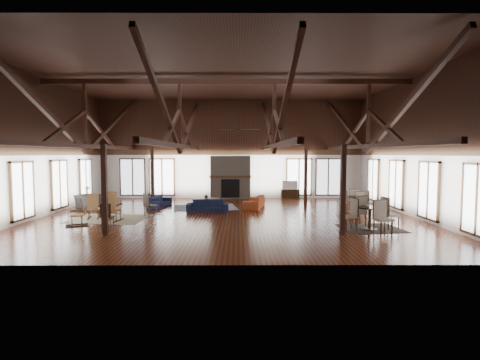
{
  "coord_description": "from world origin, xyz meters",
  "views": [
    {
      "loc": [
        0.49,
        -15.97,
        2.72
      ],
      "look_at": [
        0.56,
        1.0,
        1.53
      ],
      "focal_mm": 28.0,
      "sensor_mm": 36.0,
      "label": 1
    }
  ],
  "objects_px": {
    "sofa_navy_left": "(160,201)",
    "sofa_orange": "(254,202)",
    "cafe_table_far": "(357,201)",
    "sofa_navy_front": "(208,206)",
    "tv_console": "(290,194)",
    "cafe_table_near": "(370,214)",
    "armchair": "(88,201)",
    "coffee_table": "(207,199)"
  },
  "relations": [
    {
      "from": "sofa_orange",
      "to": "tv_console",
      "type": "distance_m",
      "value": 4.56
    },
    {
      "from": "sofa_navy_left",
      "to": "tv_console",
      "type": "bearing_deg",
      "value": -54.27
    },
    {
      "from": "cafe_table_near",
      "to": "tv_console",
      "type": "relative_size",
      "value": 2.02
    },
    {
      "from": "sofa_navy_left",
      "to": "sofa_orange",
      "type": "bearing_deg",
      "value": -84.84
    },
    {
      "from": "cafe_table_near",
      "to": "tv_console",
      "type": "distance_m",
      "value": 9.58
    },
    {
      "from": "tv_console",
      "to": "sofa_orange",
      "type": "bearing_deg",
      "value": -121.25
    },
    {
      "from": "coffee_table",
      "to": "armchair",
      "type": "bearing_deg",
      "value": 172.67
    },
    {
      "from": "sofa_navy_left",
      "to": "cafe_table_far",
      "type": "distance_m",
      "value": 9.85
    },
    {
      "from": "coffee_table",
      "to": "cafe_table_near",
      "type": "height_order",
      "value": "cafe_table_near"
    },
    {
      "from": "cafe_table_far",
      "to": "sofa_navy_left",
      "type": "bearing_deg",
      "value": 171.12
    },
    {
      "from": "sofa_navy_front",
      "to": "sofa_orange",
      "type": "distance_m",
      "value": 2.64
    },
    {
      "from": "sofa_navy_front",
      "to": "coffee_table",
      "type": "relative_size",
      "value": 1.45
    },
    {
      "from": "sofa_navy_front",
      "to": "cafe_table_far",
      "type": "bearing_deg",
      "value": 3.44
    },
    {
      "from": "sofa_navy_front",
      "to": "cafe_table_far",
      "type": "xyz_separation_m",
      "value": [
        7.09,
        0.3,
        0.2
      ]
    },
    {
      "from": "sofa_orange",
      "to": "cafe_table_far",
      "type": "xyz_separation_m",
      "value": [
        4.85,
        -1.1,
        0.19
      ]
    },
    {
      "from": "sofa_navy_left",
      "to": "coffee_table",
      "type": "xyz_separation_m",
      "value": [
        2.48,
        -0.54,
        0.17
      ]
    },
    {
      "from": "sofa_navy_front",
      "to": "armchair",
      "type": "bearing_deg",
      "value": 167.38
    },
    {
      "from": "sofa_navy_front",
      "to": "cafe_table_far",
      "type": "distance_m",
      "value": 7.1
    },
    {
      "from": "armchair",
      "to": "cafe_table_far",
      "type": "xyz_separation_m",
      "value": [
        13.34,
        -1.21,
        0.16
      ]
    },
    {
      "from": "coffee_table",
      "to": "cafe_table_near",
      "type": "distance_m",
      "value": 8.33
    },
    {
      "from": "cafe_table_far",
      "to": "coffee_table",
      "type": "bearing_deg",
      "value": 172.29
    },
    {
      "from": "armchair",
      "to": "sofa_navy_front",
      "type": "bearing_deg",
      "value": -81.93
    },
    {
      "from": "sofa_navy_left",
      "to": "coffee_table",
      "type": "distance_m",
      "value": 2.54
    },
    {
      "from": "cafe_table_near",
      "to": "tv_console",
      "type": "height_order",
      "value": "cafe_table_near"
    },
    {
      "from": "armchair",
      "to": "cafe_table_far",
      "type": "bearing_deg",
      "value": -73.5
    },
    {
      "from": "sofa_navy_left",
      "to": "cafe_table_near",
      "type": "distance_m",
      "value": 10.64
    },
    {
      "from": "sofa_orange",
      "to": "cafe_table_far",
      "type": "distance_m",
      "value": 4.98
    },
    {
      "from": "coffee_table",
      "to": "tv_console",
      "type": "distance_m",
      "value": 6.24
    },
    {
      "from": "armchair",
      "to": "coffee_table",
      "type": "bearing_deg",
      "value": -70.48
    },
    {
      "from": "sofa_navy_front",
      "to": "cafe_table_near",
      "type": "distance_m",
      "value": 7.43
    },
    {
      "from": "armchair",
      "to": "cafe_table_near",
      "type": "height_order",
      "value": "cafe_table_near"
    },
    {
      "from": "coffee_table",
      "to": "sofa_navy_left",
      "type": "bearing_deg",
      "value": 162.59
    },
    {
      "from": "sofa_navy_front",
      "to": "tv_console",
      "type": "distance_m",
      "value": 7.03
    },
    {
      "from": "sofa_navy_left",
      "to": "sofa_navy_front",
      "type": "bearing_deg",
      "value": -114.53
    },
    {
      "from": "sofa_orange",
      "to": "sofa_navy_front",
      "type": "bearing_deg",
      "value": -45.2
    },
    {
      "from": "coffee_table",
      "to": "cafe_table_far",
      "type": "height_order",
      "value": "cafe_table_far"
    },
    {
      "from": "sofa_navy_front",
      "to": "sofa_navy_left",
      "type": "height_order",
      "value": "sofa_navy_front"
    },
    {
      "from": "sofa_navy_front",
      "to": "tv_console",
      "type": "height_order",
      "value": "sofa_navy_front"
    },
    {
      "from": "coffee_table",
      "to": "cafe_table_near",
      "type": "relative_size",
      "value": 0.6
    },
    {
      "from": "armchair",
      "to": "tv_console",
      "type": "bearing_deg",
      "value": -49.03
    },
    {
      "from": "cafe_table_near",
      "to": "armchair",
      "type": "bearing_deg",
      "value": 155.47
    },
    {
      "from": "coffee_table",
      "to": "armchair",
      "type": "relative_size",
      "value": 1.32
    }
  ]
}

